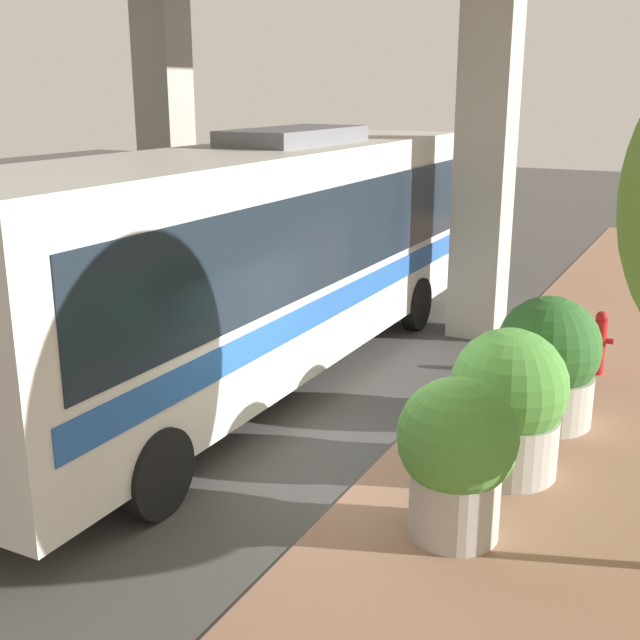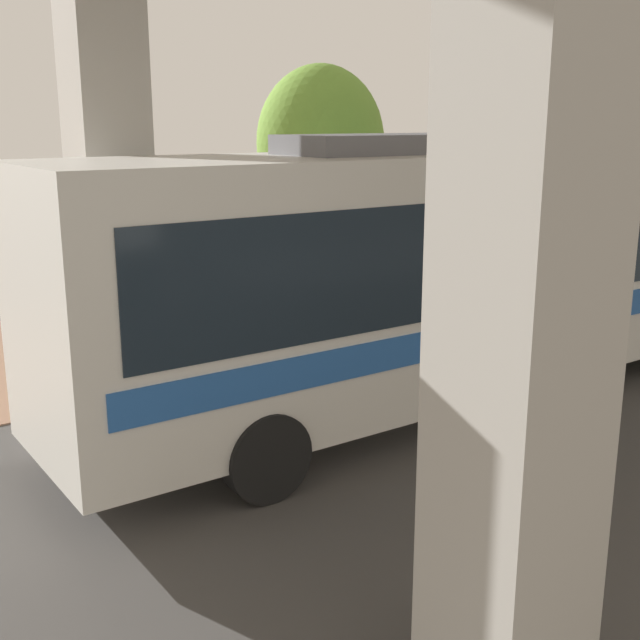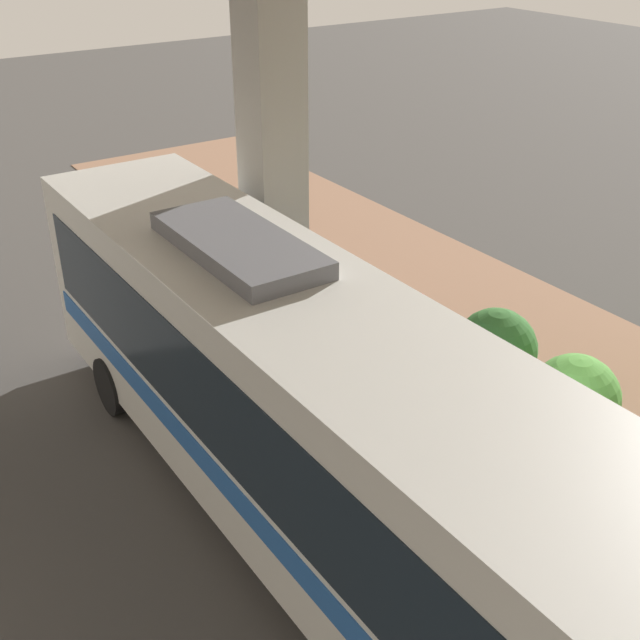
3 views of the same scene
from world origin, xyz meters
name	(u,v)px [view 2 (image 2 of 3)]	position (x,y,z in m)	size (l,w,h in m)	color
ground_plane	(435,337)	(0.00, 0.00, 0.00)	(80.00, 80.00, 0.00)	#474442
sidewalk_strip	(341,307)	(-3.00, 0.00, 0.01)	(6.00, 40.00, 0.02)	#936B51
bus	(451,262)	(2.76, -2.36, 2.07)	(2.57, 11.59, 3.83)	silver
fire_hydrant	(144,328)	(-1.89, -5.04, 0.53)	(0.42, 0.20, 1.06)	#B21919
planter_front	(415,275)	(-1.35, 0.67, 0.91)	(1.21, 1.21, 1.70)	#ADA89E
planter_middle	(270,296)	(-1.53, -2.71, 0.87)	(1.39, 1.39, 1.78)	#ADA89E
planter_back	(349,285)	(-1.44, -0.97, 0.88)	(1.37, 1.37, 1.78)	#ADA89E
street_tree_near	(320,143)	(-3.95, 0.12, 3.50)	(2.80, 2.80, 5.19)	brown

